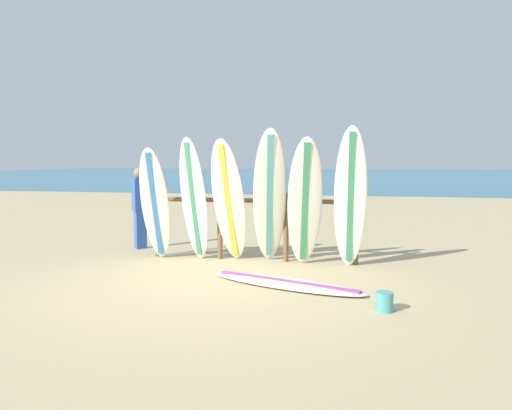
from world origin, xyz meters
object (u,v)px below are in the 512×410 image
surfboard_rack (252,217)px  surfboard_leaning_center (270,198)px  surfboard_leaning_center_left (229,201)px  sand_bucket (384,302)px  surfboard_leaning_left (194,200)px  small_boat_offshore (276,177)px  beachgoer_standing (140,204)px  surfboard_leaning_far_left (155,204)px  surfboard_leaning_center_right (305,203)px  surfboard_lying_on_sand (286,283)px  surfboard_leaning_right (350,199)px

surfboard_rack → surfboard_leaning_center: surfboard_leaning_center is taller
surfboard_leaning_center_left → sand_bucket: surfboard_leaning_center_left is taller
surfboard_leaning_left → surfboard_rack: bearing=16.0°
surfboard_leaning_left → small_boat_offshore: 36.14m
surfboard_leaning_center → beachgoer_standing: 2.95m
surfboard_rack → sand_bucket: 3.36m
surfboard_leaning_far_left → sand_bucket: size_ratio=8.73×
surfboard_leaning_center_left → beachgoer_standing: surfboard_leaning_center_left is taller
surfboard_leaning_center_right → surfboard_lying_on_sand: surfboard_leaning_center_right is taller
surfboard_leaning_right → beachgoer_standing: surfboard_leaning_right is taller
surfboard_leaning_far_left → surfboard_rack: bearing=13.1°
surfboard_rack → surfboard_leaning_center_left: 0.52m
surfboard_leaning_center_right → surfboard_lying_on_sand: size_ratio=0.88×
surfboard_leaning_left → surfboard_leaning_center: bearing=-1.7°
surfboard_leaning_far_left → surfboard_leaning_right: 3.31m
surfboard_leaning_center_right → surfboard_rack: bearing=158.0°
surfboard_lying_on_sand → sand_bucket: sand_bucket is taller
surfboard_leaning_center → small_boat_offshore: size_ratio=1.01×
surfboard_leaning_far_left → beachgoer_standing: surfboard_leaning_far_left is taller
surfboard_leaning_right → surfboard_leaning_center_left: bearing=176.0°
surfboard_leaning_left → beachgoer_standing: 1.73m
surfboard_rack → surfboard_leaning_left: (-0.97, -0.28, 0.30)m
surfboard_leaning_center → surfboard_leaning_left: bearing=178.3°
surfboard_leaning_center → surfboard_lying_on_sand: (0.47, -1.30, -1.09)m
small_boat_offshore → surfboard_leaning_far_left: bearing=-83.8°
small_boat_offshore → surfboard_leaning_center_right: bearing=-79.7°
surfboard_leaning_center_right → surfboard_lying_on_sand: bearing=-95.4°
surfboard_leaning_far_left → sand_bucket: surfboard_leaning_far_left is taller
surfboard_leaning_left → surfboard_lying_on_sand: bearing=-36.7°
surfboard_leaning_left → surfboard_leaning_right: (2.64, -0.13, 0.07)m
surfboard_leaning_left → small_boat_offshore: bearing=97.3°
surfboard_leaning_right → small_boat_offshore: 36.70m
surfboard_leaning_right → surfboard_leaning_center_right: bearing=178.2°
surfboard_leaning_center_left → surfboard_leaning_center_right: 1.31m
surfboard_leaning_far_left → small_boat_offshore: 36.16m
surfboard_leaning_left → small_boat_offshore: (-4.59, 35.84, -0.81)m
small_boat_offshore → sand_bucket: 38.85m
surfboard_leaning_left → surfboard_leaning_center_right: 1.92m
small_boat_offshore → surfboard_leaning_center: bearing=-80.6°
surfboard_rack → surfboard_leaning_left: bearing=-164.0°
small_boat_offshore → beachgoer_standing: bearing=-84.9°
beachgoer_standing → small_boat_offshore: beachgoer_standing is taller
surfboard_leaning_center → beachgoer_standing: surfboard_leaning_center is taller
surfboard_leaning_left → surfboard_leaning_center_right: surfboard_leaning_left is taller
surfboard_leaning_center_right → small_boat_offshore: size_ratio=0.94×
beachgoer_standing → sand_bucket: (4.52, -3.19, -0.77)m
surfboard_leaning_center → surfboard_rack: bearing=138.5°
small_boat_offshore → surfboard_leaning_center_left: bearing=-81.7°
surfboard_lying_on_sand → surfboard_leaning_center_right: bearing=84.6°
surfboard_leaning_center_left → small_boat_offshore: surfboard_leaning_center_left is taller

